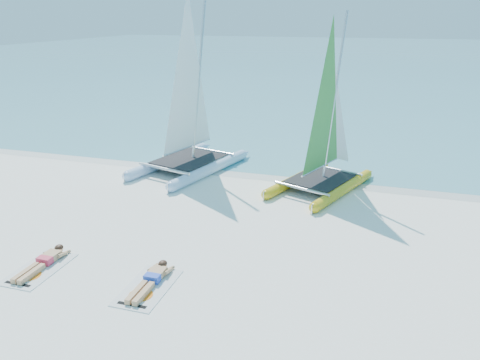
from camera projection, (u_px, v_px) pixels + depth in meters
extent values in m
plane|color=white|center=(197.00, 230.00, 13.87)|extent=(140.00, 140.00, 0.00)
cube|color=#74B9C2|center=(354.00, 56.00, 70.60)|extent=(140.00, 115.00, 0.01)
cube|color=silver|center=(248.00, 173.00, 18.82)|extent=(140.00, 1.40, 0.01)
cylinder|color=#BEDDF9|center=(169.00, 160.00, 19.73)|extent=(1.68, 4.78, 0.43)
cone|color=#BEDDF9|center=(206.00, 146.00, 21.85)|extent=(0.55, 0.70, 0.41)
cylinder|color=#BEDDF9|center=(211.00, 169.00, 18.64)|extent=(1.68, 4.78, 0.43)
cone|color=#BEDDF9|center=(246.00, 153.00, 20.76)|extent=(0.55, 0.70, 0.41)
cube|color=black|center=(189.00, 159.00, 19.10)|extent=(2.71, 3.11, 0.03)
cylinder|color=silver|center=(199.00, 74.00, 18.67)|extent=(0.43, 1.25, 6.66)
cylinder|color=yellow|center=(298.00, 179.00, 17.63)|extent=(1.81, 4.06, 0.37)
cone|color=yellow|center=(326.00, 164.00, 19.35)|extent=(0.52, 0.63, 0.35)
cylinder|color=yellow|center=(343.00, 189.00, 16.56)|extent=(1.81, 4.06, 0.37)
cone|color=yellow|center=(369.00, 173.00, 18.28)|extent=(0.52, 0.63, 0.35)
cube|color=black|center=(320.00, 178.00, 17.02)|extent=(2.50, 2.79, 0.03)
cylinder|color=silver|center=(335.00, 96.00, 16.61)|extent=(0.47, 1.06, 5.77)
cube|color=silver|center=(39.00, 269.00, 11.74)|extent=(1.00, 1.85, 0.02)
cube|color=tan|center=(50.00, 257.00, 12.09)|extent=(0.36, 0.55, 0.17)
cube|color=#E23552|center=(45.00, 260.00, 11.91)|extent=(0.37, 0.22, 0.17)
cube|color=tan|center=(28.00, 274.00, 11.38)|extent=(0.31, 0.85, 0.13)
sphere|color=tan|center=(59.00, 249.00, 12.41)|extent=(0.21, 0.21, 0.21)
ellipsoid|color=#392015|center=(59.00, 248.00, 12.40)|extent=(0.22, 0.24, 0.15)
cube|color=silver|center=(148.00, 287.00, 10.94)|extent=(1.00, 1.85, 0.02)
cube|color=tan|center=(156.00, 274.00, 11.29)|extent=(0.36, 0.55, 0.17)
cube|color=blue|center=(152.00, 278.00, 11.11)|extent=(0.37, 0.22, 0.17)
cube|color=tan|center=(140.00, 293.00, 10.59)|extent=(0.31, 0.85, 0.13)
sphere|color=tan|center=(163.00, 265.00, 11.61)|extent=(0.21, 0.21, 0.21)
ellipsoid|color=#392015|center=(163.00, 264.00, 11.61)|extent=(0.22, 0.24, 0.15)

